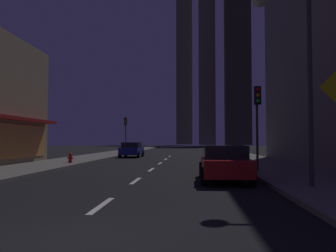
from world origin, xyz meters
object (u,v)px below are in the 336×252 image
fire_hydrant_far_left (70,158)px  traffic_light_far_left (126,127)px  traffic_light_near_right (257,109)px  street_lamp_right (284,38)px  car_parked_near (224,163)px  car_parked_far (132,150)px

fire_hydrant_far_left → traffic_light_far_left: size_ratio=0.16×
traffic_light_near_right → street_lamp_right: 5.71m
traffic_light_near_right → traffic_light_far_left: bearing=116.2°
fire_hydrant_far_left → street_lamp_right: size_ratio=0.10×
car_parked_near → car_parked_far: same height
fire_hydrant_far_left → traffic_light_near_right: bearing=-25.6°
car_parked_far → fire_hydrant_far_left: car_parked_far is taller
traffic_light_near_right → car_parked_near: bearing=-123.0°
car_parked_far → traffic_light_near_right: (9.10, -15.93, 2.45)m
fire_hydrant_far_left → street_lamp_right: bearing=-43.9°
car_parked_near → car_parked_far: bearing=110.9°
car_parked_near → traffic_light_near_right: size_ratio=1.01×
fire_hydrant_far_left → car_parked_near: bearing=-41.5°
traffic_light_near_right → street_lamp_right: bearing=-91.3°
car_parked_far → street_lamp_right: 23.54m
traffic_light_far_left → street_lamp_right: street_lamp_right is taller
traffic_light_far_left → car_parked_far: bearing=-73.5°
traffic_light_near_right → car_parked_far: bearing=119.7°
car_parked_near → traffic_light_near_right: traffic_light_near_right is taller
street_lamp_right → traffic_light_near_right: bearing=88.7°
car_parked_near → traffic_light_far_left: 26.99m
traffic_light_far_left → street_lamp_right: size_ratio=0.64×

